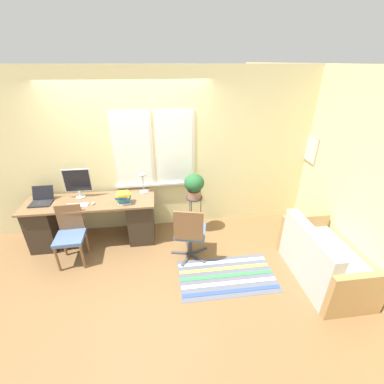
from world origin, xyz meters
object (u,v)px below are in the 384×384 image
Objects in this scene: desk_lamp at (143,180)px; office_chair_swivel at (190,232)px; laptop at (42,200)px; mouse at (93,203)px; keyboard at (77,205)px; desk_chair_wooden at (70,233)px; potted_plant at (194,185)px; monitor at (78,182)px; couch_loveseat at (322,261)px; book_stack at (124,198)px; plant_stand at (194,201)px.

office_chair_swivel is (0.67, -0.85, -0.50)m from desk_lamp.
mouse is at bearing -11.57° from laptop.
desk_chair_wooden is (-0.08, -0.30, -0.30)m from keyboard.
desk_chair_wooden is 2.01m from potted_plant.
mouse is (0.80, -0.16, -0.03)m from laptop.
mouse is at bearing 5.26° from keyboard.
monitor is (0.55, 0.10, 0.22)m from laptop.
desk_chair_wooden is at bearing 76.61° from couch_loveseat.
laptop is at bearing 171.13° from book_stack.
laptop is 0.65× the size of monitor.
office_chair_swivel reaches higher than desk_chair_wooden.
laptop is 1.29m from book_stack.
desk_chair_wooden is at bearing 6.55° from office_chair_swivel.
desk_lamp is at bearing 28.60° from desk_chair_wooden.
desk_chair_wooden is 0.95× the size of office_chair_swivel.
keyboard is 0.93× the size of desk_lamp.
potted_plant is at bearing 5.02° from mouse.
couch_loveseat is (3.43, -1.13, -0.49)m from keyboard.
plant_stand is at bearing 5.02° from mouse.
potted_plant reaches higher than book_stack.
book_stack is 1.13m from potted_plant.
keyboard is 4.30× the size of mouse.
laptop is 0.82m from mouse.
book_stack reaches higher than keyboard.
book_stack is at bearing -129.31° from desk_lamp.
desk_chair_wooden is at bearing -160.04° from book_stack.
monitor is 2.02× the size of book_stack.
plant_stand is (1.12, 0.17, -0.24)m from book_stack.
keyboard is 1.35× the size of book_stack.
potted_plant is at bearing 11.48° from desk_chair_wooden.
book_stack is 0.18× the size of couch_loveseat.
potted_plant is (1.83, 0.16, 0.16)m from keyboard.
desk_chair_wooden is (0.49, -0.48, -0.34)m from laptop.
monitor reaches higher than book_stack.
book_stack is 0.27× the size of desk_chair_wooden.
keyboard is 1.07m from desk_lamp.
laptop is at bearing -174.41° from desk_lamp.
potted_plant is (1.12, 0.17, 0.07)m from book_stack.
keyboard is at bearing 71.73° from couch_loveseat.
mouse is (0.24, 0.02, 0.01)m from keyboard.
monitor reaches higher than couch_loveseat.
book_stack is at bearing 67.64° from couch_loveseat.
potted_plant is (1.90, 0.46, 0.46)m from desk_chair_wooden.
laptop is at bearing 179.41° from plant_stand.
potted_plant is (-1.60, 1.29, 0.65)m from couch_loveseat.
laptop is at bearing 133.25° from desk_chair_wooden.
laptop is 0.34× the size of office_chair_swivel.
keyboard is 0.43m from desk_chair_wooden.
keyboard reaches higher than plant_stand.
keyboard is at bearing -18.20° from laptop.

